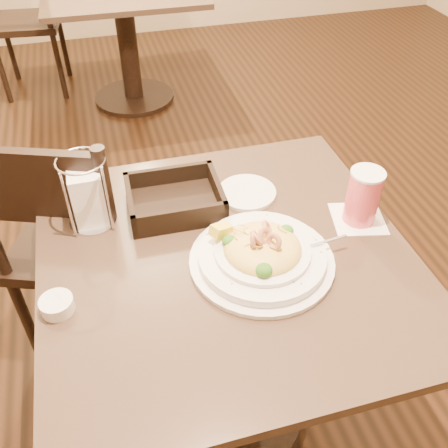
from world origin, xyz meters
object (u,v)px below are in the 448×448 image
object	(u,v)px
dining_chair_far	(22,17)
dining_chair_near	(76,239)
background_table	(125,25)
butter_ramekin	(57,305)
drink_glass	(363,197)
side_plate	(247,192)
main_table	(226,312)
bread_basket	(175,201)
pasta_bowl	(262,253)
napkin_caddy	(88,196)

from	to	relation	value
dining_chair_far	dining_chair_near	bearing A→B (deg)	101.73
background_table	butter_ramekin	size ratio (longest dim) A/B	12.46
drink_glass	side_plate	xyz separation A→B (m)	(-0.25, 0.18, -0.07)
main_table	drink_glass	xyz separation A→B (m)	(0.37, 0.03, 0.30)
side_plate	butter_ramekin	distance (m)	0.59
side_plate	drink_glass	bearing A→B (deg)	-36.33
bread_basket	side_plate	size ratio (longest dim) A/B	1.55
dining_chair_far	pasta_bowl	size ratio (longest dim) A/B	2.41
dining_chair_far	bread_basket	bearing A→B (deg)	108.23
side_plate	napkin_caddy	bearing A→B (deg)	-179.33
main_table	dining_chair_far	world-z (taller)	dining_chair_far
drink_glass	side_plate	world-z (taller)	drink_glass
bread_basket	side_plate	xyz separation A→B (m)	(0.21, 0.01, -0.02)
drink_glass	napkin_caddy	xyz separation A→B (m)	(-0.67, 0.18, 0.01)
pasta_bowl	dining_chair_near	bearing A→B (deg)	135.04
butter_ramekin	side_plate	bearing A→B (deg)	28.76
dining_chair_near	drink_glass	world-z (taller)	dining_chair_near
bread_basket	side_plate	world-z (taller)	bread_basket
bread_basket	side_plate	bearing A→B (deg)	2.01
dining_chair_far	butter_ramekin	distance (m)	2.67
bread_basket	dining_chair_far	bearing A→B (deg)	102.31
dining_chair_near	napkin_caddy	xyz separation A→B (m)	(0.08, -0.19, 0.30)
main_table	background_table	size ratio (longest dim) A/B	0.99
bread_basket	butter_ramekin	distance (m)	0.42
background_table	dining_chair_near	size ratio (longest dim) A/B	0.98
dining_chair_far	butter_ramekin	size ratio (longest dim) A/B	12.71
dining_chair_near	dining_chair_far	size ratio (longest dim) A/B	1.00
dining_chair_near	butter_ramekin	distance (m)	0.53
main_table	side_plate	world-z (taller)	side_plate
dining_chair_far	bread_basket	distance (m)	2.44
background_table	pasta_bowl	world-z (taller)	pasta_bowl
main_table	drink_glass	world-z (taller)	drink_glass
pasta_bowl	butter_ramekin	size ratio (longest dim) A/B	5.27
drink_glass	napkin_caddy	bearing A→B (deg)	165.15
pasta_bowl	background_table	bearing A→B (deg)	91.66
napkin_caddy	pasta_bowl	bearing A→B (deg)	-34.88
main_table	side_plate	size ratio (longest dim) A/B	5.49
bread_basket	butter_ramekin	world-z (taller)	bread_basket
drink_glass	bread_basket	xyz separation A→B (m)	(-0.46, 0.18, -0.05)
main_table	butter_ramekin	world-z (taller)	butter_ramekin
pasta_bowl	side_plate	xyz separation A→B (m)	(0.05, 0.27, -0.03)
dining_chair_far	main_table	bearing A→B (deg)	109.06
main_table	dining_chair_near	distance (m)	0.55
background_table	dining_chair_far	distance (m)	0.68
drink_glass	butter_ramekin	xyz separation A→B (m)	(-0.77, -0.10, -0.06)
background_table	butter_ramekin	world-z (taller)	butter_ramekin
dining_chair_near	dining_chair_far	bearing A→B (deg)	-63.28
bread_basket	main_table	bearing A→B (deg)	-67.84
dining_chair_far	bread_basket	world-z (taller)	dining_chair_far
main_table	butter_ramekin	distance (m)	0.47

